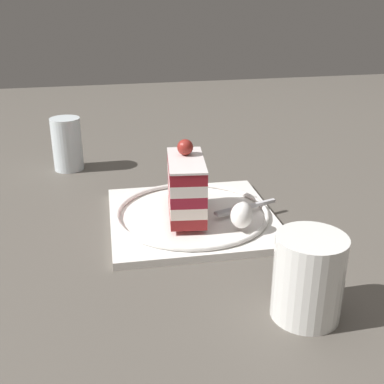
{
  "coord_description": "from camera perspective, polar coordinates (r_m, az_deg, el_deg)",
  "views": [
    {
      "loc": [
        0.17,
        0.66,
        0.33
      ],
      "look_at": [
        0.02,
        0.01,
        0.05
      ],
      "focal_mm": 45.02,
      "sensor_mm": 36.0,
      "label": 1
    }
  ],
  "objects": [
    {
      "name": "drink_glass_near",
      "position": [
        0.97,
        -14.55,
        5.21
      ],
      "size": [
        0.06,
        0.06,
        0.1
      ],
      "color": "silver",
      "rests_on": "ground_plane"
    },
    {
      "name": "cake_slice",
      "position": [
        0.71,
        -0.68,
        0.73
      ],
      "size": [
        0.07,
        0.12,
        0.11
      ],
      "color": "maroon",
      "rests_on": "dessert_plate"
    },
    {
      "name": "ground_plane",
      "position": [
        0.75,
        1.41,
        -2.95
      ],
      "size": [
        2.4,
        2.4,
        0.0
      ],
      "primitive_type": "plane",
      "color": "#534D46"
    },
    {
      "name": "fork",
      "position": [
        0.74,
        6.21,
        -1.84
      ],
      "size": [
        0.11,
        0.04,
        0.0
      ],
      "color": "silver",
      "rests_on": "dessert_plate"
    },
    {
      "name": "whipped_cream_dollop",
      "position": [
        0.68,
        5.88,
        -2.71
      ],
      "size": [
        0.03,
        0.03,
        0.04
      ],
      "primitive_type": "ellipsoid",
      "color": "white",
      "rests_on": "dessert_plate"
    },
    {
      "name": "drink_glass_far",
      "position": [
        0.53,
        13.55,
        -10.31
      ],
      "size": [
        0.08,
        0.08,
        0.1
      ],
      "color": "white",
      "rests_on": "ground_plane"
    },
    {
      "name": "dessert_plate",
      "position": [
        0.74,
        0.0,
        -2.82
      ],
      "size": [
        0.26,
        0.26,
        0.02
      ],
      "color": "white",
      "rests_on": "ground_plane"
    }
  ]
}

